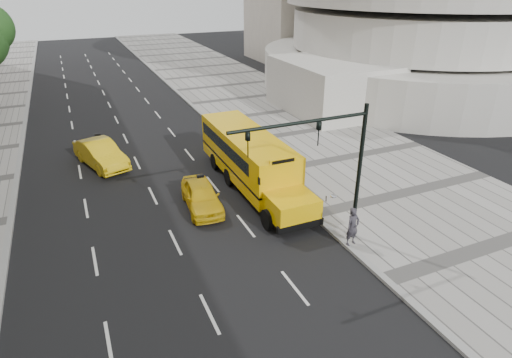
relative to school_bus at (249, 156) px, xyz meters
name	(u,v)px	position (x,y,z in m)	size (l,w,h in m)	color
ground	(171,192)	(-4.50, 0.75, -1.76)	(140.00, 140.00, 0.00)	black
sidewalk_museum	(348,158)	(7.50, 0.75, -1.69)	(12.00, 140.00, 0.15)	#999590
curb_museum	(267,173)	(1.50, 0.75, -1.69)	(0.30, 140.00, 0.15)	gray
curb_far	(11,221)	(-12.50, 0.75, -1.69)	(0.30, 140.00, 0.15)	gray
school_bus	(249,156)	(0.00, 0.00, 0.00)	(2.96, 11.56, 3.19)	#F8BB06
taxi_near	(201,196)	(-3.40, -1.67, -1.06)	(1.67, 4.15, 1.41)	yellow
taxi_far	(101,154)	(-7.60, 6.17, -0.95)	(1.72, 4.95, 1.63)	yellow
pedestrian	(353,227)	(1.65, -7.80, -0.71)	(0.66, 0.43, 1.81)	#322F37
traffic_signal	(333,162)	(0.69, -7.24, 2.33)	(6.18, 0.36, 6.40)	black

